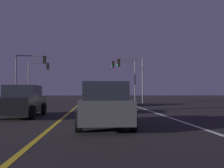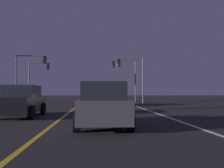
{
  "view_description": "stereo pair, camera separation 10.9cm",
  "coord_description": "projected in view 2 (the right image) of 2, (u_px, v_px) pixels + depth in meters",
  "views": [
    {
      "loc": [
        1.6,
        1.25,
        1.33
      ],
      "look_at": [
        3.32,
        25.1,
        2.11
      ],
      "focal_mm": 39.88,
      "sensor_mm": 36.0,
      "label": 1
    },
    {
      "loc": [
        1.71,
        1.25,
        1.33
      ],
      "look_at": [
        3.32,
        25.1,
        2.11
      ],
      "focal_mm": 39.88,
      "sensor_mm": 36.0,
      "label": 2
    }
  ],
  "objects": [
    {
      "name": "traffic_light_far_left",
      "position": [
        39.0,
        73.0,
        34.08
      ],
      "size": [
        2.87,
        0.36,
        5.38
      ],
      "color": "#4C4C51",
      "rests_on": "ground"
    },
    {
      "name": "traffic_light_far_right",
      "position": [
        124.0,
        71.0,
        34.89
      ],
      "size": [
        3.41,
        0.36,
        5.73
      ],
      "rotation": [
        0.0,
        0.0,
        3.14
      ],
      "color": "#4C4C51",
      "rests_on": "ground"
    },
    {
      "name": "lane_center_divider",
      "position": [
        55.0,
        123.0,
        10.49
      ],
      "size": [
        0.16,
        35.87,
        0.01
      ],
      "primitive_type": "cube",
      "color": "gold",
      "rests_on": "ground"
    },
    {
      "name": "street_lamp_right_near",
      "position": [
        221.0,
        6.0,
        10.71
      ],
      "size": [
        2.63,
        0.44,
        7.88
      ],
      "rotation": [
        0.0,
        0.0,
        3.14
      ],
      "color": "#4C4C51",
      "rests_on": "ground"
    },
    {
      "name": "car_oncoming",
      "position": [
        21.0,
        101.0,
        13.4
      ],
      "size": [
        2.02,
        4.3,
        1.7
      ],
      "rotation": [
        0.0,
        0.0,
        -1.57
      ],
      "color": "black",
      "rests_on": "ground"
    },
    {
      "name": "lane_edge_right",
      "position": [
        183.0,
        122.0,
        10.86
      ],
      "size": [
        0.16,
        35.87,
        0.01
      ],
      "primitive_type": "cube",
      "color": "silver",
      "rests_on": "ground"
    },
    {
      "name": "traffic_light_near_left",
      "position": [
        31.0,
        68.0,
        28.63
      ],
      "size": [
        3.51,
        0.36,
        5.57
      ],
      "color": "#4C4C51",
      "rests_on": "ground"
    },
    {
      "name": "car_lead_same_lane",
      "position": [
        103.0,
        105.0,
        9.58
      ],
      "size": [
        2.02,
        4.3,
        1.7
      ],
      "rotation": [
        0.0,
        0.0,
        1.57
      ],
      "color": "black",
      "rests_on": "ground"
    },
    {
      "name": "traffic_light_near_right",
      "position": [
        130.0,
        70.0,
        29.4
      ],
      "size": [
        3.16,
        0.36,
        5.32
      ],
      "rotation": [
        0.0,
        0.0,
        3.14
      ],
      "color": "#4C4C51",
      "rests_on": "ground"
    },
    {
      "name": "car_ahead_far",
      "position": [
        105.0,
        97.0,
        24.09
      ],
      "size": [
        2.02,
        4.3,
        1.7
      ],
      "rotation": [
        0.0,
        0.0,
        1.57
      ],
      "color": "black",
      "rests_on": "ground"
    }
  ]
}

